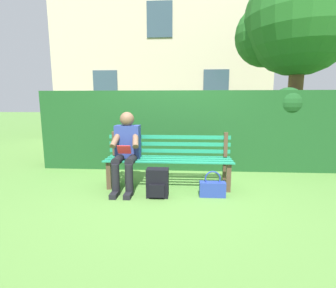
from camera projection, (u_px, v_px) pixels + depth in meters
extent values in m
plane|color=#517F38|center=(168.00, 187.00, 3.98)|extent=(60.00, 60.00, 0.00)
cube|color=#4C3828|center=(228.00, 178.00, 3.73)|extent=(0.07, 0.07, 0.44)
cube|color=#4C3828|center=(109.00, 175.00, 3.84)|extent=(0.07, 0.07, 0.44)
cube|color=#4C3828|center=(225.00, 172.00, 4.04)|extent=(0.07, 0.07, 0.44)
cube|color=#4C3828|center=(115.00, 170.00, 4.16)|extent=(0.07, 0.07, 0.44)
cube|color=#1E8460|center=(169.00, 156.00, 4.11)|extent=(1.99, 0.06, 0.02)
cube|color=#1E8460|center=(169.00, 158.00, 3.97)|extent=(1.99, 0.06, 0.02)
cube|color=#1E8460|center=(168.00, 160.00, 3.83)|extent=(1.99, 0.06, 0.02)
cube|color=#1E8460|center=(168.00, 162.00, 3.70)|extent=(1.99, 0.06, 0.02)
cube|color=#4C3828|center=(226.00, 145.00, 4.01)|extent=(0.06, 0.06, 0.40)
cube|color=#4C3828|center=(114.00, 143.00, 4.12)|extent=(0.06, 0.06, 0.40)
cube|color=#1E8460|center=(169.00, 151.00, 4.08)|extent=(1.99, 0.02, 0.06)
cube|color=#1E8460|center=(169.00, 144.00, 4.06)|extent=(1.99, 0.02, 0.06)
cube|color=#1E8460|center=(169.00, 137.00, 4.05)|extent=(1.99, 0.02, 0.06)
cube|color=navy|center=(128.00, 142.00, 3.92)|extent=(0.38, 0.22, 0.52)
sphere|color=brown|center=(127.00, 119.00, 3.84)|extent=(0.22, 0.22, 0.22)
cylinder|color=black|center=(132.00, 160.00, 3.75)|extent=(0.13, 0.42, 0.13)
cylinder|color=black|center=(119.00, 159.00, 3.76)|extent=(0.13, 0.42, 0.13)
cylinder|color=black|center=(129.00, 180.00, 3.58)|extent=(0.12, 0.12, 0.46)
cylinder|color=black|center=(116.00, 180.00, 3.59)|extent=(0.12, 0.12, 0.46)
cube|color=black|center=(128.00, 195.00, 3.53)|extent=(0.10, 0.24, 0.07)
cube|color=black|center=(115.00, 194.00, 3.55)|extent=(0.10, 0.24, 0.07)
cylinder|color=brown|center=(135.00, 139.00, 3.76)|extent=(0.14, 0.32, 0.26)
cylinder|color=brown|center=(116.00, 139.00, 3.78)|extent=(0.14, 0.32, 0.26)
cube|color=#B22626|center=(124.00, 150.00, 3.68)|extent=(0.20, 0.07, 0.13)
cube|color=#19471E|center=(193.00, 130.00, 5.09)|extent=(6.05, 0.66, 1.56)
sphere|color=#19471E|center=(288.00, 103.00, 4.79)|extent=(0.59, 0.59, 0.59)
sphere|color=#19471E|center=(120.00, 107.00, 5.18)|extent=(0.53, 0.53, 0.53)
cylinder|color=brown|center=(294.00, 105.00, 6.02)|extent=(0.34, 0.34, 2.53)
sphere|color=#236023|center=(301.00, 19.00, 5.69)|extent=(2.56, 2.56, 2.56)
sphere|color=#236023|center=(266.00, 35.00, 6.15)|extent=(1.54, 1.54, 1.54)
cube|color=#BCAD93|center=(163.00, 52.00, 10.22)|extent=(8.06, 2.96, 6.76)
cube|color=#334756|center=(216.00, 87.00, 8.87)|extent=(0.90, 0.04, 1.20)
cube|color=#334756|center=(105.00, 87.00, 9.12)|extent=(0.90, 0.04, 1.20)
cube|color=#334756|center=(160.00, 19.00, 8.61)|extent=(0.90, 0.04, 1.20)
cube|color=black|center=(158.00, 183.00, 3.53)|extent=(0.31, 0.19, 0.41)
cube|color=black|center=(157.00, 191.00, 3.44)|extent=(0.22, 0.04, 0.18)
cylinder|color=black|center=(165.00, 179.00, 3.63)|extent=(0.04, 0.04, 0.25)
cylinder|color=black|center=(152.00, 179.00, 3.65)|extent=(0.04, 0.04, 0.25)
cube|color=navy|center=(212.00, 189.00, 3.55)|extent=(0.37, 0.13, 0.22)
torus|color=navy|center=(213.00, 179.00, 3.53)|extent=(0.23, 0.02, 0.23)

